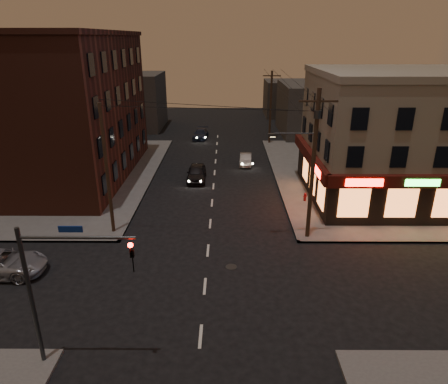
{
  "coord_description": "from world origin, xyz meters",
  "views": [
    {
      "loc": [
        1.17,
        -18.85,
        13.0
      ],
      "look_at": [
        1.04,
        6.31,
        3.2
      ],
      "focal_mm": 32.0,
      "sensor_mm": 36.0,
      "label": 1
    }
  ],
  "objects_px": {
    "suv_cross": "(0,264)",
    "sedan_mid": "(246,159)",
    "sedan_far": "(201,134)",
    "fire_hydrant": "(305,196)",
    "sedan_near": "(197,173)"
  },
  "relations": [
    {
      "from": "sedan_mid",
      "to": "fire_hydrant",
      "type": "distance_m",
      "value": 11.54
    },
    {
      "from": "suv_cross",
      "to": "sedan_mid",
      "type": "relative_size",
      "value": 1.46
    },
    {
      "from": "sedan_far",
      "to": "fire_hydrant",
      "type": "distance_m",
      "value": 24.74
    },
    {
      "from": "suv_cross",
      "to": "sedan_mid",
      "type": "bearing_deg",
      "value": -37.26
    },
    {
      "from": "sedan_near",
      "to": "sedan_far",
      "type": "xyz_separation_m",
      "value": [
        -0.63,
        17.03,
        -0.11
      ]
    },
    {
      "from": "sedan_far",
      "to": "fire_hydrant",
      "type": "relative_size",
      "value": 6.26
    },
    {
      "from": "sedan_mid",
      "to": "sedan_far",
      "type": "xyz_separation_m",
      "value": [
        -5.61,
        11.96,
        0.05
      ]
    },
    {
      "from": "suv_cross",
      "to": "fire_hydrant",
      "type": "xyz_separation_m",
      "value": [
        19.77,
        11.04,
        -0.19
      ]
    },
    {
      "from": "suv_cross",
      "to": "sedan_far",
      "type": "bearing_deg",
      "value": -18.12
    },
    {
      "from": "sedan_near",
      "to": "fire_hydrant",
      "type": "bearing_deg",
      "value": -30.81
    },
    {
      "from": "sedan_near",
      "to": "sedan_mid",
      "type": "distance_m",
      "value": 7.12
    },
    {
      "from": "sedan_far",
      "to": "sedan_mid",
      "type": "bearing_deg",
      "value": -59.69
    },
    {
      "from": "suv_cross",
      "to": "sedan_near",
      "type": "height_order",
      "value": "sedan_near"
    },
    {
      "from": "fire_hydrant",
      "to": "sedan_near",
      "type": "bearing_deg",
      "value": 149.65
    },
    {
      "from": "sedan_far",
      "to": "fire_hydrant",
      "type": "height_order",
      "value": "sedan_far"
    }
  ]
}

